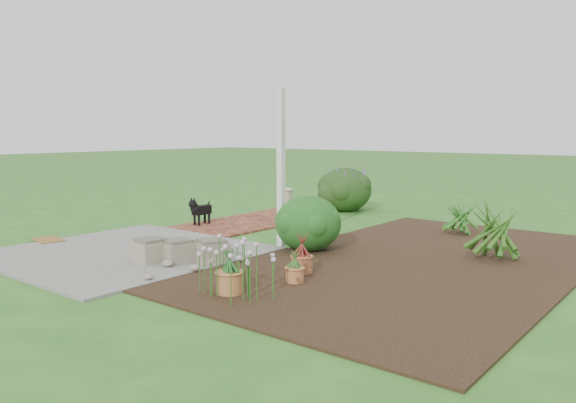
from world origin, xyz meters
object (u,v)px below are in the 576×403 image
Objects in this scene: cream_ceramic_urn at (284,199)px; evergreen_shrub at (308,222)px; stone_trough_near at (178,252)px; black_dog at (200,209)px.

evergreen_shrub is at bearing -46.51° from cream_ceramic_urn.
cream_ceramic_urn is at bearing 133.49° from evergreen_shrub.
stone_trough_near is at bearing -66.16° from cream_ceramic_urn.
stone_trough_near is 0.90× the size of cream_ceramic_urn.
black_dog is at bearing 170.20° from evergreen_shrub.
black_dog is 3.04m from evergreen_shrub.
black_dog is (-2.10, 2.33, 0.16)m from stone_trough_near.
evergreen_shrub is at bearing 63.55° from stone_trough_near.
cream_ceramic_urn is (-2.28, 5.16, 0.09)m from stone_trough_near.
black_dog is 0.57× the size of evergreen_shrub.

